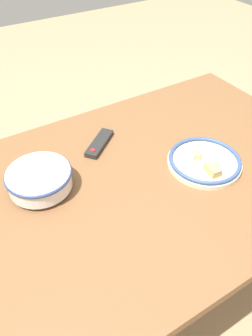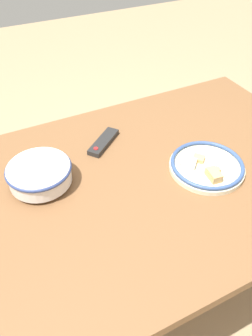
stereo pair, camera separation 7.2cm
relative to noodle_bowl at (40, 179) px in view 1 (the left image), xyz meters
The scene contains 5 objects.
ground_plane 0.85m from the noodle_bowl, 21.03° to the right, with size 8.00×8.00×0.00m, color #9E8460.
dining_table 0.36m from the noodle_bowl, 21.03° to the right, with size 1.50×0.95×0.73m.
noodle_bowl is the anchor object (origin of this frame).
food_plate 0.58m from the noodle_bowl, 19.47° to the right, with size 0.27×0.27×0.05m.
tv_remote 0.30m from the noodle_bowl, 21.20° to the left, with size 0.16×0.15×0.02m.
Camera 1 is at (-0.48, -0.68, 1.52)m, focal length 35.00 mm.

